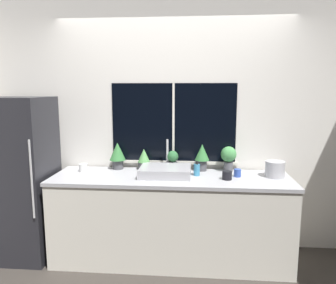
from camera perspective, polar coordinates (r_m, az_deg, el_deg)
The scene contains 16 objects.
ground_plane at distance 3.35m, azimuth 0.01°, elevation -22.35°, with size 14.00×14.00×0.00m, color #38332D.
wall_back at distance 3.61m, azimuth 1.00°, elevation 2.78°, with size 8.00×0.09×2.70m.
wall_left at distance 5.00m, azimuth -24.35°, elevation 3.78°, with size 0.06×7.00×2.70m.
counter at distance 3.45m, azimuth 0.49°, elevation -13.13°, with size 2.40×0.69×0.89m.
refrigerator at distance 3.75m, azimuth -24.51°, elevation -5.79°, with size 0.67×0.63×1.68m.
sink at distance 3.32m, azimuth -0.46°, elevation -5.08°, with size 0.51×0.45×0.34m.
potted_plant_far_left at distance 3.61m, azimuth -8.78°, elevation -2.03°, with size 0.18×0.18×0.29m.
potted_plant_left at distance 3.56m, azimuth -4.21°, elevation -2.96°, with size 0.13×0.13×0.23m.
potted_plant_center at distance 3.53m, azimuth 0.78°, elevation -3.08°, with size 0.12×0.12×0.21m.
potted_plant_right at distance 3.51m, azimuth 5.95°, elevation -2.32°, with size 0.15×0.15×0.29m.
potted_plant_far_right at distance 3.53m, azimuth 10.50°, elevation -2.47°, with size 0.17×0.17×0.27m.
soap_bottle at distance 3.33m, azimuth 5.03°, elevation -4.79°, with size 0.06×0.06×0.15m.
mug_black at distance 3.23m, azimuth 10.24°, elevation -5.74°, with size 0.09×0.09×0.08m.
mug_white at distance 3.60m, azimuth -14.52°, elevation -4.34°, with size 0.09×0.09×0.08m.
mug_blue at distance 3.36m, azimuth 12.00°, elevation -5.29°, with size 0.07×0.07×0.08m.
kettle at distance 3.43m, azimuth 18.13°, elevation -4.41°, with size 0.19×0.19×0.18m.
Camera 1 is at (0.24, -2.84, 1.76)m, focal length 35.00 mm.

